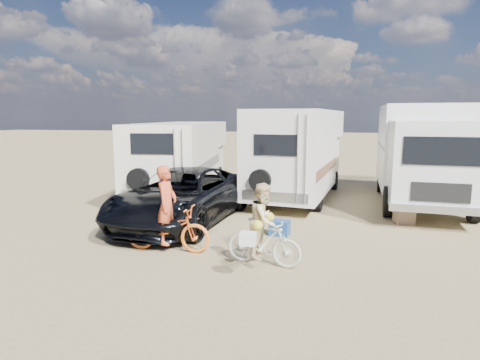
% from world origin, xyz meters
% --- Properties ---
extents(ground, '(140.00, 140.00, 0.00)m').
position_xyz_m(ground, '(0.00, 0.00, 0.00)').
color(ground, '#968259').
rests_on(ground, ground).
extents(rv_main, '(3.17, 7.06, 3.22)m').
position_xyz_m(rv_main, '(-0.19, 7.00, 1.61)').
color(rv_main, white).
rests_on(rv_main, ground).
extents(rv_left, '(3.43, 7.96, 2.75)m').
position_xyz_m(rv_left, '(-4.72, 6.84, 1.38)').
color(rv_left, beige).
rests_on(rv_left, ground).
extents(box_truck, '(2.96, 7.07, 3.40)m').
position_xyz_m(box_truck, '(3.96, 6.59, 1.70)').
color(box_truck, silver).
rests_on(box_truck, ground).
extents(dark_suv, '(3.00, 5.71, 1.53)m').
position_xyz_m(dark_suv, '(-3.10, 2.55, 0.77)').
color(dark_suv, black).
rests_on(dark_suv, ground).
extents(bike_man, '(1.98, 0.73, 1.03)m').
position_xyz_m(bike_man, '(-2.52, 0.18, 0.52)').
color(bike_man, orange).
rests_on(bike_man, ground).
extents(bike_woman, '(1.64, 0.71, 0.95)m').
position_xyz_m(bike_woman, '(-0.27, -0.20, 0.48)').
color(bike_woman, '#B8BEA2').
rests_on(bike_woman, ground).
extents(rider_man, '(0.43, 0.65, 1.75)m').
position_xyz_m(rider_man, '(-2.52, 0.18, 0.88)').
color(rider_man, '#CC4D29').
rests_on(rider_man, ground).
extents(rider_woman, '(0.69, 0.82, 1.52)m').
position_xyz_m(rider_woman, '(-0.27, -0.20, 0.76)').
color(rider_woman, beige).
rests_on(rider_woman, ground).
extents(cooler, '(0.53, 0.42, 0.39)m').
position_xyz_m(cooler, '(-0.22, 1.94, 0.19)').
color(cooler, navy).
rests_on(cooler, ground).
extents(crate, '(0.57, 0.57, 0.39)m').
position_xyz_m(crate, '(3.06, 3.93, 0.19)').
color(crate, '#907154').
rests_on(crate, ground).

